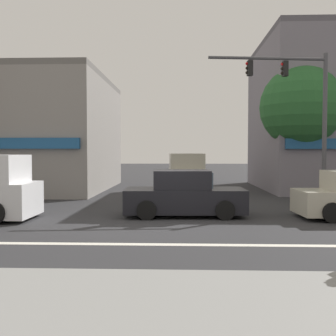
{
  "coord_description": "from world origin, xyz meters",
  "views": [
    {
      "loc": [
        0.41,
        -12.75,
        2.21
      ],
      "look_at": [
        -0.12,
        2.0,
        1.6
      ],
      "focal_mm": 42.0,
      "sensor_mm": 36.0,
      "label": 1
    }
  ],
  "objects_px": {
    "street_tree": "(301,107)",
    "traffic_light_mast": "(302,103)",
    "sedan_crossing_leftbound": "(184,195)",
    "van_waiting_far": "(186,173)"
  },
  "relations": [
    {
      "from": "street_tree",
      "to": "traffic_light_mast",
      "type": "distance_m",
      "value": 4.13
    },
    {
      "from": "traffic_light_mast",
      "to": "sedan_crossing_leftbound",
      "type": "height_order",
      "value": "traffic_light_mast"
    },
    {
      "from": "street_tree",
      "to": "van_waiting_far",
      "type": "distance_m",
      "value": 7.07
    },
    {
      "from": "traffic_light_mast",
      "to": "sedan_crossing_leftbound",
      "type": "relative_size",
      "value": 1.49
    },
    {
      "from": "street_tree",
      "to": "traffic_light_mast",
      "type": "bearing_deg",
      "value": -106.33
    },
    {
      "from": "street_tree",
      "to": "traffic_light_mast",
      "type": "xyz_separation_m",
      "value": [
        -1.16,
        -3.95,
        -0.29
      ]
    },
    {
      "from": "traffic_light_mast",
      "to": "van_waiting_far",
      "type": "xyz_separation_m",
      "value": [
        -4.62,
        6.1,
        -3.17
      ]
    },
    {
      "from": "van_waiting_far",
      "to": "traffic_light_mast",
      "type": "bearing_deg",
      "value": -52.9
    },
    {
      "from": "street_tree",
      "to": "sedan_crossing_leftbound",
      "type": "xyz_separation_m",
      "value": [
        -5.92,
        -6.62,
        -3.76
      ]
    },
    {
      "from": "street_tree",
      "to": "traffic_light_mast",
      "type": "relative_size",
      "value": 1.06
    }
  ]
}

